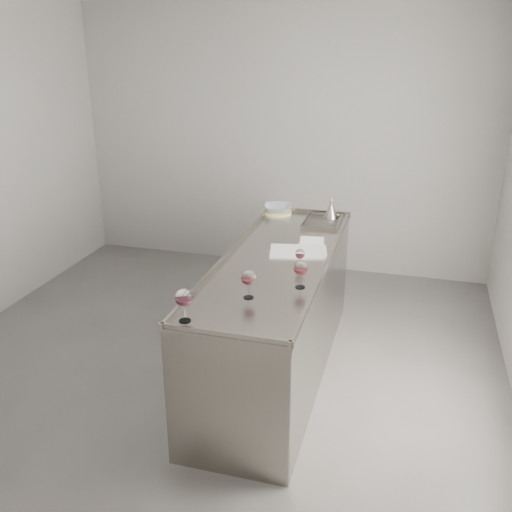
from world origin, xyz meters
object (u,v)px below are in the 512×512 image
(counter, at_px, (276,316))
(wine_glass_middle, at_px, (248,278))
(wine_glass_small, at_px, (300,255))
(notebook, at_px, (298,252))
(ceramic_bowl, at_px, (278,208))
(wine_funnel, at_px, (331,211))
(wine_glass_left, at_px, (184,298))
(wine_glass_right, at_px, (301,269))

(counter, height_order, wine_glass_middle, wine_glass_middle)
(wine_glass_small, bearing_deg, counter, 147.57)
(counter, xyz_separation_m, notebook, (0.12, 0.16, 0.47))
(ceramic_bowl, distance_m, wine_funnel, 0.48)
(wine_glass_small, bearing_deg, wine_glass_left, -115.99)
(wine_glass_middle, relative_size, wine_glass_right, 1.00)
(wine_glass_right, xyz_separation_m, wine_glass_small, (-0.07, 0.33, -0.03))
(ceramic_bowl, bearing_deg, wine_glass_right, -71.18)
(wine_glass_left, height_order, wine_glass_right, wine_glass_left)
(counter, relative_size, ceramic_bowl, 9.70)
(counter, distance_m, wine_glass_small, 0.61)
(wine_glass_left, bearing_deg, counter, 75.72)
(wine_glass_right, bearing_deg, wine_glass_middle, -139.34)
(counter, height_order, wine_glass_left, wine_glass_left)
(wine_glass_middle, bearing_deg, counter, 88.83)
(notebook, bearing_deg, ceramic_bowl, 100.67)
(ceramic_bowl, bearing_deg, notebook, -67.38)
(counter, height_order, wine_glass_right, wine_glass_right)
(counter, relative_size, wine_glass_middle, 13.19)
(wine_glass_middle, bearing_deg, wine_glass_right, 40.66)
(wine_glass_left, relative_size, wine_glass_middle, 1.09)
(wine_glass_middle, relative_size, ceramic_bowl, 0.74)
(wine_glass_left, relative_size, wine_glass_right, 1.08)
(wine_glass_middle, xyz_separation_m, ceramic_bowl, (-0.24, 1.77, -0.08))
(wine_glass_left, distance_m, wine_glass_right, 0.83)
(counter, distance_m, wine_funnel, 1.22)
(counter, height_order, wine_glass_small, wine_glass_small)
(wine_glass_small, xyz_separation_m, ceramic_bowl, (-0.45, 1.20, -0.05))
(counter, xyz_separation_m, wine_glass_right, (0.26, -0.45, 0.60))
(wine_glass_right, distance_m, ceramic_bowl, 1.62)
(notebook, bearing_deg, wine_glass_middle, -111.11)
(wine_glass_small, relative_size, wine_funnel, 0.69)
(wine_glass_left, xyz_separation_m, notebook, (0.40, 1.24, -0.13))
(counter, distance_m, wine_glass_middle, 0.91)
(ceramic_bowl, bearing_deg, counter, -76.56)
(wine_glass_middle, distance_m, notebook, 0.87)
(ceramic_bowl, bearing_deg, wine_glass_left, -90.46)
(wine_glass_middle, distance_m, wine_funnel, 1.78)
(wine_glass_right, height_order, wine_funnel, wine_funnel)
(wine_glass_middle, height_order, wine_glass_small, wine_glass_middle)
(wine_glass_middle, bearing_deg, wine_glass_left, -123.63)
(wine_glass_left, xyz_separation_m, wine_glass_small, (0.47, 0.96, -0.04))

